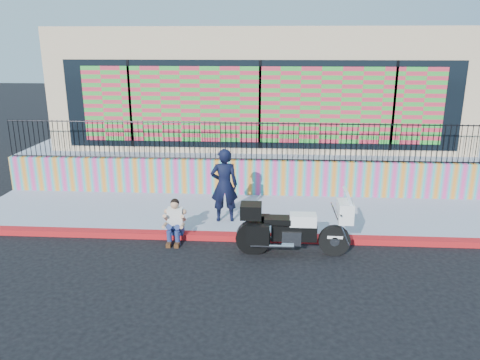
{
  "coord_description": "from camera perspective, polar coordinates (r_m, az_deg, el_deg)",
  "views": [
    {
      "loc": [
        0.36,
        -10.84,
        4.78
      ],
      "look_at": [
        -0.44,
        1.2,
        1.21
      ],
      "focal_mm": 35.0,
      "sensor_mm": 36.0,
      "label": 1
    }
  ],
  "objects": [
    {
      "name": "storefront_building",
      "position": [
        19.03,
        2.75,
        11.84
      ],
      "size": [
        14.0,
        8.06,
        4.0
      ],
      "color": "#CDAE88",
      "rests_on": "elevated_platform"
    },
    {
      "name": "mural_wall",
      "position": [
        14.67,
        2.24,
        0.32
      ],
      "size": [
        16.0,
        0.2,
        1.1
      ],
      "primitive_type": "cube",
      "color": "#DB3988",
      "rests_on": "sidewalk"
    },
    {
      "name": "red_curb",
      "position": [
        11.82,
        1.75,
        -6.99
      ],
      "size": [
        16.0,
        0.3,
        0.15
      ],
      "primitive_type": "cube",
      "color": "#A40B23",
      "rests_on": "ground"
    },
    {
      "name": "metal_fence",
      "position": [
        14.39,
        2.29,
        4.72
      ],
      "size": [
        15.8,
        0.04,
        1.2
      ],
      "primitive_type": null,
      "color": "black",
      "rests_on": "mural_wall"
    },
    {
      "name": "seated_man",
      "position": [
        11.67,
        -7.98,
        -5.47
      ],
      "size": [
        0.54,
        0.71,
        1.06
      ],
      "color": "navy",
      "rests_on": "ground"
    },
    {
      "name": "police_officer",
      "position": [
        12.37,
        -1.94,
        -0.64
      ],
      "size": [
        0.78,
        0.56,
        1.98
      ],
      "primitive_type": "imported",
      "rotation": [
        0.0,
        0.0,
        3.27
      ],
      "color": "black",
      "rests_on": "sidewalk"
    },
    {
      "name": "police_motorcycle",
      "position": [
        10.91,
        6.33,
        -5.69
      ],
      "size": [
        2.61,
        0.86,
        1.63
      ],
      "color": "black",
      "rests_on": "ground"
    },
    {
      "name": "sidewalk",
      "position": [
        13.35,
        2.01,
        -4.17
      ],
      "size": [
        16.0,
        3.0,
        0.15
      ],
      "primitive_type": "cube",
      "color": "gray",
      "rests_on": "ground"
    },
    {
      "name": "elevated_platform",
      "position": [
        19.63,
        2.66,
        4.24
      ],
      "size": [
        16.0,
        10.0,
        1.25
      ],
      "primitive_type": "cube",
      "color": "gray",
      "rests_on": "ground"
    },
    {
      "name": "ground",
      "position": [
        11.85,
        1.75,
        -7.32
      ],
      "size": [
        90.0,
        90.0,
        0.0
      ],
      "primitive_type": "plane",
      "color": "black",
      "rests_on": "ground"
    }
  ]
}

